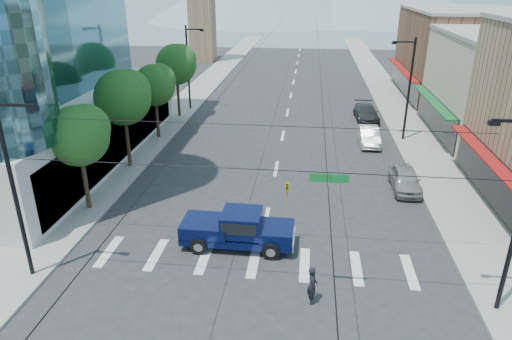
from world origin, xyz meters
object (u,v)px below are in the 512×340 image
object	(u,v)px
pickup_truck	(237,228)
pedestrian	(312,285)
parked_car_near	(405,179)
parked_car_far	(366,113)
parked_car_mid	(369,136)

from	to	relation	value
pickup_truck	pedestrian	xyz separation A→B (m)	(4.03, -4.23, -0.17)
pickup_truck	parked_car_near	xyz separation A→B (m)	(10.32, 8.49, -0.31)
pedestrian	parked_car_near	size ratio (longest dim) A/B	0.40
pickup_truck	parked_car_far	world-z (taller)	pickup_truck
pedestrian	parked_car_mid	world-z (taller)	pedestrian
pedestrian	parked_car_far	world-z (taller)	pedestrian
parked_car_mid	parked_car_far	world-z (taller)	parked_car_far
parked_car_near	parked_car_far	distance (m)	16.77
pedestrian	pickup_truck	bearing A→B (deg)	35.37
parked_car_mid	parked_car_far	xyz separation A→B (m)	(0.55, 7.50, 0.01)
pedestrian	parked_car_mid	bearing A→B (deg)	-20.62
parked_car_mid	parked_car_far	bearing A→B (deg)	85.55
pickup_truck	pedestrian	size ratio (longest dim) A/B	3.37
parked_car_near	parked_car_mid	size ratio (longest dim) A/B	0.98
parked_car_far	parked_car_near	bearing A→B (deg)	-89.71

